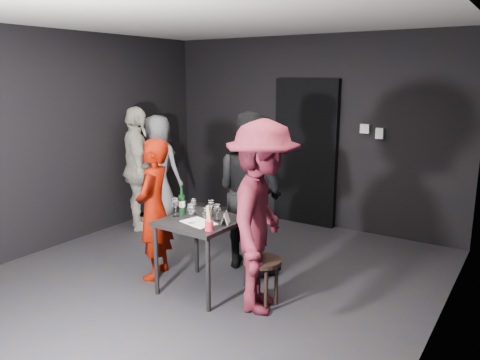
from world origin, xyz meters
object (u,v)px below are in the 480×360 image
Objects in this scene: stool at (262,268)px; man_maroon at (262,200)px; wine_bottle at (182,204)px; bystander_cream at (137,160)px; hand_truck at (251,202)px; woman_black at (250,177)px; tasting_table at (201,229)px; breadstick_cup at (209,219)px; bystander_grey at (158,164)px; server_red at (154,209)px.

man_maroon is at bearing -76.93° from stool.
bystander_cream is at bearing 148.19° from wine_bottle.
woman_black reaches higher than hand_truck.
tasting_table is at bearing 99.18° from woman_black.
bystander_cream is 2.57m from breadstick_cup.
man_maroon is (0.69, 0.01, 0.39)m from tasting_table.
tasting_table is 2.71m from bystander_grey.
woman_black is 1.01m from man_maroon.
server_red is at bearing 165.85° from breadstick_cup.
wine_bottle reaches higher than breadstick_cup.
breadstick_cup is (0.27, -0.22, 0.21)m from tasting_table.
tasting_table is at bearing 136.55° from bystander_grey.
woman_black is (1.00, -1.65, 0.81)m from hand_truck.
server_red is (-1.32, -0.03, 0.38)m from stool.
server_red is at bearing -79.79° from hand_truck.
hand_truck is at bearing -152.23° from bystander_grey.
bystander_grey is at bearing 141.60° from breadstick_cup.
bystander_cream is (-2.02, 0.28, -0.04)m from woman_black.
woman_black is 8.26× the size of breadstick_cup.
breadstick_cup is at bearing 97.90° from man_maroon.
server_red is at bearing -179.04° from bystander_cream.
stool is 3.28m from bystander_grey.
tasting_table is 0.41m from breadstick_cup.
breadstick_cup is at bearing -170.16° from bystander_cream.
breadstick_cup is (0.90, -0.23, 0.11)m from server_red.
stool is 0.29× the size of bystander_grey.
man_maroon is 0.99m from wine_bottle.
wine_bottle is (1.66, -1.03, -0.14)m from bystander_cream.
woman_black is (0.07, 0.80, 0.39)m from tasting_table.
bystander_grey is at bearing 141.77° from tasting_table.
bystander_cream is 1.96m from wine_bottle.
stool is at bearing 32.14° from breadstick_cup.
bystander_grey reaches higher than stool.
stool is at bearing -161.26° from bystander_cream.
bystander_cream is at bearing 101.45° from bystander_grey.
hand_truck is 0.79× the size of bystander_grey.
tasting_table is at bearing -65.85° from hand_truck.
stool is (0.68, 0.04, -0.27)m from tasting_table.
hand_truck is 0.62× the size of woman_black.
breadstick_cup is (1.19, -2.67, 0.63)m from hand_truck.
wine_bottle is 0.61m from breadstick_cup.
hand_truck is at bearing -44.31° from woman_black.
hand_truck is 0.65× the size of bystander_cream.
bystander_grey is (-0.18, 0.59, -0.17)m from bystander_cream.
bystander_cream is (-1.02, -1.37, 0.77)m from hand_truck.
server_red is 1.71m from bystander_cream.
server_red is at bearing -173.28° from wine_bottle.
tasting_table is 2.25m from bystander_cream.
tasting_table is 0.36× the size of woman_black.
wine_bottle is at bearing -71.53° from hand_truck.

